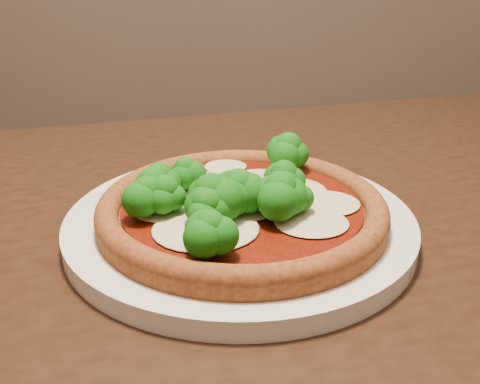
{
  "coord_description": "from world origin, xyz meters",
  "views": [
    {
      "loc": [
        -0.23,
        -0.65,
        0.99
      ],
      "look_at": [
        -0.2,
        -0.21,
        0.79
      ],
      "focal_mm": 40.0,
      "sensor_mm": 36.0,
      "label": 1
    }
  ],
  "objects": [
    {
      "name": "dining_table",
      "position": [
        -0.23,
        -0.2,
        0.66
      ],
      "size": [
        1.45,
        1.03,
        0.75
      ],
      "rotation": [
        0.0,
        0.0,
        0.21
      ],
      "color": "black",
      "rests_on": "floor"
    },
    {
      "name": "plate",
      "position": [
        -0.2,
        -0.21,
        0.76
      ],
      "size": [
        0.32,
        0.32,
        0.02
      ],
      "primitive_type": "cylinder",
      "color": "silver",
      "rests_on": "dining_table"
    },
    {
      "name": "pizza",
      "position": [
        -0.2,
        -0.22,
        0.79
      ],
      "size": [
        0.26,
        0.26,
        0.06
      ],
      "rotation": [
        0.0,
        0.0,
        -0.09
      ],
      "color": "brown",
      "rests_on": "plate"
    }
  ]
}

